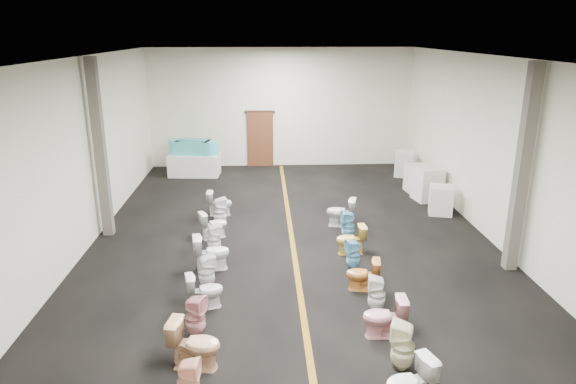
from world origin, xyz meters
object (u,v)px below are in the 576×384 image
toilet_left_6 (211,252)px  toilet_left_5 (206,272)px  toilet_right_2 (403,346)px  appliance_crate_d (404,164)px  toilet_right_6 (353,255)px  appliance_crate_b (428,184)px  toilet_left_3 (195,317)px  toilet_right_7 (351,240)px  toilet_left_10 (220,203)px  toilet_left_2 (195,344)px  bathtub (193,147)px  toilet_right_4 (377,294)px  toilet_right_1 (409,383)px  toilet_left_1 (189,382)px  appliance_crate_c (419,179)px  toilet_right_3 (384,317)px  toilet_left_9 (220,212)px  toilet_right_8 (348,226)px  toilet_right_9 (341,212)px  toilet_left_7 (214,239)px  appliance_crate_a (441,200)px  toilet_right_5 (363,275)px  display_table (194,165)px  toilet_left_8 (213,225)px  toilet_left_4 (205,291)px

toilet_left_6 → toilet_left_5: bearing=170.0°
toilet_left_5 → toilet_right_2: 4.35m
appliance_crate_d → toilet_right_6: appliance_crate_d is taller
appliance_crate_b → toilet_left_3: appliance_crate_b is taller
toilet_right_7 → toilet_left_3: bearing=-47.9°
toilet_left_10 → toilet_right_6: bearing=-137.5°
toilet_left_2 → toilet_right_6: (3.06, 3.34, -0.06)m
bathtub → toilet_right_4: (4.60, -9.85, -0.70)m
toilet_left_5 → toilet_right_1: (3.18, -3.65, 0.00)m
bathtub → toilet_left_1: (1.42, -12.21, -0.72)m
toilet_left_10 → toilet_right_1: 8.69m
appliance_crate_c → toilet_right_3: bearing=-110.4°
toilet_left_9 → toilet_right_4: (3.28, -4.67, -0.03)m
toilet_left_2 → toilet_right_3: bearing=-67.3°
toilet_left_1 → toilet_right_2: toilet_right_2 is taller
toilet_right_7 → toilet_left_1: bearing=-35.6°
toilet_right_1 → toilet_left_1: bearing=-113.0°
appliance_crate_b → appliance_crate_c: bearing=90.0°
toilet_right_2 → toilet_right_4: toilet_right_2 is taller
toilet_right_3 → appliance_crate_d: bearing=166.0°
toilet_right_8 → appliance_crate_d: bearing=150.8°
appliance_crate_c → toilet_left_2: size_ratio=1.09×
toilet_left_6 → toilet_right_9: size_ratio=1.00×
toilet_left_6 → toilet_right_4: toilet_left_6 is taller
appliance_crate_b → toilet_right_7: 4.99m
toilet_left_6 → toilet_right_3: bearing=-139.7°
toilet_left_7 → toilet_left_10: 2.65m
appliance_crate_d → toilet_left_2: (-6.21, -10.91, -0.05)m
toilet_left_5 → toilet_right_6: (3.15, 0.72, -0.02)m
toilet_right_6 → toilet_right_9: size_ratio=0.87×
toilet_left_7 → toilet_right_1: (3.18, -5.41, 0.01)m
appliance_crate_c → toilet_right_1: (-3.11, -9.97, -0.08)m
toilet_left_6 → toilet_right_1: size_ratio=1.08×
bathtub → appliance_crate_a: 8.89m
toilet_right_6 → toilet_right_8: size_ratio=0.90×
appliance_crate_a → toilet_right_5: 5.44m
toilet_right_5 → display_table: bearing=-143.8°
toilet_left_1 → toilet_left_8: bearing=8.5°
toilet_right_6 → toilet_right_8: (0.16, 1.66, 0.04)m
display_table → toilet_left_9: size_ratio=2.27×
toilet_left_4 → toilet_right_3: size_ratio=0.94×
toilet_left_2 → toilet_left_8: size_ratio=1.14×
toilet_right_1 → toilet_right_8: size_ratio=0.96×
toilet_right_5 → toilet_left_7: bearing=-112.5°
toilet_left_8 → toilet_right_9: toilet_right_9 is taller
toilet_right_8 → toilet_right_3: bearing=-3.4°
display_table → toilet_left_10: bearing=-74.0°
toilet_right_9 → toilet_right_2: bearing=15.6°
toilet_left_9 → appliance_crate_b: bearing=-88.9°
appliance_crate_d → toilet_right_7: (-3.06, -6.74, -0.10)m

